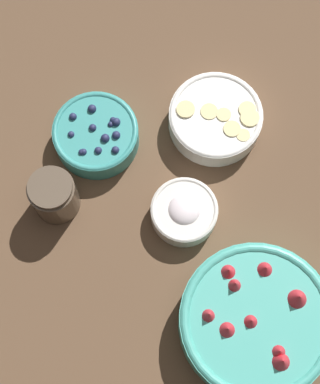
{
  "coord_description": "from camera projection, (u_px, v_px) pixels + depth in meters",
  "views": [
    {
      "loc": [
        -0.26,
        -0.1,
        1.07
      ],
      "look_at": [
        0.02,
        0.06,
        0.04
      ],
      "focal_mm": 60.0,
      "sensor_mm": 36.0,
      "label": 1
    }
  ],
  "objects": [
    {
      "name": "ground_plane",
      "position": [
        186.0,
        228.0,
        1.11
      ],
      "size": [
        4.0,
        4.0,
        0.0
      ],
      "primitive_type": "plane",
      "color": "brown"
    },
    {
      "name": "bowl_strawberries",
      "position": [
        256.0,
        321.0,
        1.02
      ],
      "size": [
        0.24,
        0.24,
        0.09
      ],
      "color": "#47AD9E",
      "rests_on": "ground_plane"
    },
    {
      "name": "bowl_blueberries",
      "position": [
        96.0,
        135.0,
        1.13
      ],
      "size": [
        0.15,
        0.15,
        0.06
      ],
      "color": "teal",
      "rests_on": "ground_plane"
    },
    {
      "name": "bowl_bananas",
      "position": [
        215.0,
        118.0,
        1.14
      ],
      "size": [
        0.17,
        0.17,
        0.05
      ],
      "color": "white",
      "rests_on": "ground_plane"
    },
    {
      "name": "bowl_cream",
      "position": [
        184.0,
        212.0,
        1.09
      ],
      "size": [
        0.11,
        0.11,
        0.05
      ],
      "color": "silver",
      "rests_on": "ground_plane"
    },
    {
      "name": "jar_chocolate",
      "position": [
        54.0,
        196.0,
        1.08
      ],
      "size": [
        0.08,
        0.08,
        0.09
      ],
      "color": "brown",
      "rests_on": "ground_plane"
    }
  ]
}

